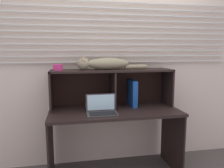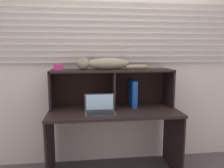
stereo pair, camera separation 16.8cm
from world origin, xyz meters
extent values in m
cube|color=beige|center=(0.00, 0.55, 1.25)|extent=(4.40, 0.04, 2.50)
cube|color=silver|center=(0.00, 0.50, 1.28)|extent=(3.14, 0.02, 0.01)
cube|color=silver|center=(0.00, 0.50, 1.35)|extent=(3.14, 0.02, 0.01)
cube|color=silver|center=(0.00, 0.50, 1.42)|extent=(3.14, 0.02, 0.01)
cube|color=silver|center=(0.00, 0.50, 1.49)|extent=(3.14, 0.02, 0.01)
cube|color=silver|center=(0.00, 0.50, 1.57)|extent=(3.14, 0.02, 0.01)
cube|color=silver|center=(0.00, 0.50, 1.64)|extent=(3.14, 0.02, 0.01)
cube|color=silver|center=(0.00, 0.50, 1.71)|extent=(3.14, 0.02, 0.01)
cube|color=silver|center=(0.00, 0.50, 1.78)|extent=(3.14, 0.02, 0.01)
cube|color=silver|center=(0.00, 0.50, 1.85)|extent=(3.14, 0.02, 0.01)
cube|color=silver|center=(0.00, 0.50, 1.92)|extent=(3.14, 0.02, 0.01)
cube|color=silver|center=(0.00, 0.50, 1.99)|extent=(3.14, 0.02, 0.01)
cube|color=black|center=(0.00, 0.18, 0.75)|extent=(1.44, 0.66, 0.03)
cube|color=black|center=(-0.71, 0.18, 0.37)|extent=(0.02, 0.59, 0.73)
cube|color=black|center=(0.71, 0.18, 0.37)|extent=(0.02, 0.59, 0.73)
cube|color=black|center=(0.00, 0.33, 1.19)|extent=(1.40, 0.34, 0.02)
cube|color=black|center=(-0.69, 0.33, 0.98)|extent=(0.02, 0.34, 0.44)
cube|color=black|center=(0.69, 0.33, 0.98)|extent=(0.02, 0.34, 0.44)
cube|color=black|center=(0.01, 0.33, 0.97)|extent=(0.02, 0.33, 0.42)
cube|color=black|center=(0.00, 0.50, 0.98)|extent=(1.40, 0.01, 0.44)
ellipsoid|color=gray|center=(-0.05, 0.33, 1.27)|extent=(0.48, 0.16, 0.14)
sphere|color=gray|center=(-0.33, 0.33, 1.27)|extent=(0.14, 0.14, 0.14)
cone|color=gray|center=(-0.33, 0.29, 1.34)|extent=(0.06, 0.06, 0.06)
cone|color=gray|center=(-0.33, 0.36, 1.34)|extent=(0.06, 0.06, 0.06)
cylinder|color=gray|center=(0.28, 0.33, 1.23)|extent=(0.26, 0.05, 0.05)
cube|color=#373737|center=(-0.16, 0.02, 0.77)|extent=(0.32, 0.21, 0.01)
cube|color=#373737|center=(-0.16, 0.13, 0.87)|extent=(0.32, 0.01, 0.19)
cube|color=#B2E0EA|center=(-0.16, 0.12, 0.87)|extent=(0.29, 0.00, 0.17)
cube|color=black|center=(-0.16, 0.01, 0.77)|extent=(0.28, 0.15, 0.00)
cube|color=#174697|center=(0.25, 0.33, 0.92)|extent=(0.06, 0.27, 0.31)
cube|color=gray|center=(-0.21, 0.33, 0.77)|extent=(0.19, 0.21, 0.02)
cube|color=#2E497E|center=(-0.21, 0.34, 0.79)|extent=(0.19, 0.21, 0.02)
cylinder|color=#D13177|center=(-0.61, 0.33, 1.23)|extent=(0.10, 0.10, 0.07)
camera|label=1|loc=(-0.48, -2.17, 1.41)|focal=35.44mm
camera|label=2|loc=(-0.31, -2.20, 1.41)|focal=35.44mm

